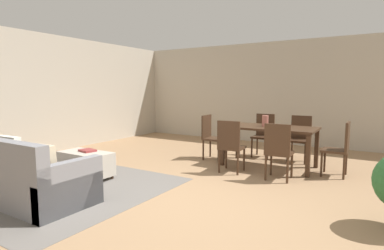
{
  "coord_description": "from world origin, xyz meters",
  "views": [
    {
      "loc": [
        2.12,
        -3.3,
        1.46
      ],
      "look_at": [
        -0.77,
        1.37,
        0.82
      ],
      "focal_mm": 29.21,
      "sensor_mm": 36.0,
      "label": 1
    }
  ],
  "objects": [
    {
      "name": "area_rug",
      "position": [
        -1.96,
        -0.5,
        0.0
      ],
      "size": [
        3.0,
        2.8,
        0.01
      ],
      "primitive_type": "cube",
      "color": "slate",
      "rests_on": "ground_plane"
    },
    {
      "name": "wall_back",
      "position": [
        0.0,
        5.0,
        1.35
      ],
      "size": [
        9.0,
        0.12,
        2.7
      ],
      "primitive_type": "cube",
      "color": "#BCB2A0",
      "rests_on": "ground_plane"
    },
    {
      "name": "ground_plane",
      "position": [
        0.0,
        0.0,
        0.0
      ],
      "size": [
        10.8,
        10.8,
        0.0
      ],
      "primitive_type": "plane",
      "color": "#9E7A56"
    },
    {
      "name": "dining_table",
      "position": [
        0.31,
        2.37,
        0.67
      ],
      "size": [
        1.69,
        0.86,
        0.76
      ],
      "color": "#422B1C",
      "rests_on": "ground_plane"
    },
    {
      "name": "dining_chair_near_left",
      "position": [
        -0.12,
        1.58,
        0.52
      ],
      "size": [
        0.43,
        0.43,
        0.92
      ],
      "color": "#422B1C",
      "rests_on": "ground_plane"
    },
    {
      "name": "dining_chair_head_west",
      "position": [
        -0.93,
        2.36,
        0.52
      ],
      "size": [
        0.42,
        0.42,
        0.92
      ],
      "color": "#422B1C",
      "rests_on": "ground_plane"
    },
    {
      "name": "dining_chair_far_right",
      "position": [
        0.7,
        3.14,
        0.52
      ],
      "size": [
        0.4,
        0.4,
        0.92
      ],
      "color": "#422B1C",
      "rests_on": "ground_plane"
    },
    {
      "name": "dining_chair_head_east",
      "position": [
        1.53,
        2.33,
        0.52
      ],
      "size": [
        0.4,
        0.4,
        0.92
      ],
      "color": "#422B1C",
      "rests_on": "ground_plane"
    },
    {
      "name": "dining_chair_far_left",
      "position": [
        -0.08,
        3.2,
        0.52
      ],
      "size": [
        0.4,
        0.4,
        0.92
      ],
      "color": "#422B1C",
      "rests_on": "ground_plane"
    },
    {
      "name": "dining_chair_near_right",
      "position": [
        0.73,
        1.55,
        0.52
      ],
      "size": [
        0.42,
        0.42,
        0.92
      ],
      "color": "#422B1C",
      "rests_on": "ground_plane"
    },
    {
      "name": "vase_centerpiece",
      "position": [
        0.23,
        2.37,
        0.86
      ],
      "size": [
        0.12,
        0.12,
        0.2
      ],
      "primitive_type": "cylinder",
      "color": "#B26659",
      "rests_on": "dining_table"
    },
    {
      "name": "ottoman_table",
      "position": [
        -2.0,
        0.04,
        0.25
      ],
      "size": [
        0.91,
        0.46,
        0.43
      ],
      "color": "#B7AD9E",
      "rests_on": "ground_plane"
    },
    {
      "name": "wall_left",
      "position": [
        -4.5,
        0.5,
        1.35
      ],
      "size": [
        0.12,
        11.0,
        2.7
      ],
      "primitive_type": "cube",
      "color": "#BCB2A0",
      "rests_on": "ground_plane"
    },
    {
      "name": "book_on_ottoman",
      "position": [
        -2.01,
        0.09,
        0.45
      ],
      "size": [
        0.29,
        0.24,
        0.03
      ],
      "primitive_type": "cube",
      "rotation": [
        0.0,
        0.0,
        -0.18
      ],
      "color": "maroon",
      "rests_on": "ottoman_table"
    },
    {
      "name": "couch",
      "position": [
        -1.92,
        -1.08,
        0.3
      ],
      "size": [
        2.03,
        0.89,
        0.86
      ],
      "color": "gray",
      "rests_on": "ground_plane"
    }
  ]
}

